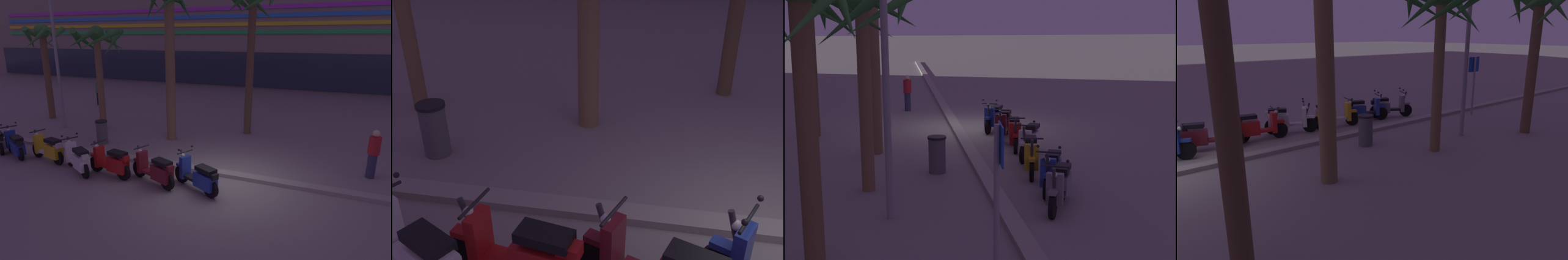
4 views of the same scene
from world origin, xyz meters
TOP-DOWN VIEW (x-y plane):
  - scooter_grey_far_back at (-8.75, -0.77)m, footprint 1.65×0.94m
  - scooter_blue_last_in_row at (-7.60, -0.92)m, footprint 1.62×0.87m
  - scooter_yellow_gap_after_mid at (-6.10, -0.81)m, footprint 1.75×0.69m
  - scooter_white_tail_end at (-4.48, -1.19)m, footprint 1.63×0.96m
  - scooter_red_lead_nearest at (-3.33, -0.99)m, footprint 1.71×0.64m
  - scooter_maroon_mid_centre at (-1.80, -0.97)m, footprint 1.74×0.86m
  - crossing_sign at (-11.78, 1.13)m, footprint 0.60×0.14m
  - palm_tree_near_sign at (-6.97, 3.25)m, footprint 2.59×2.55m
  - palm_tree_by_mall_entrance at (-10.90, 3.96)m, footprint 2.00×2.02m
  - litter_bin at (-5.73, 1.57)m, footprint 0.48×0.48m
  - street_lamp at (-8.92, 2.76)m, footprint 0.36×0.36m

SIDE VIEW (x-z plane):
  - scooter_grey_far_back at x=-8.75m, z-range -0.14..1.03m
  - scooter_blue_last_in_row at x=-7.60m, z-range -0.14..1.04m
  - scooter_maroon_mid_centre at x=-1.80m, z-range -0.07..0.98m
  - scooter_yellow_gap_after_mid at x=-6.10m, z-range -0.06..0.98m
  - scooter_red_lead_nearest at x=-3.33m, z-range -0.06..0.99m
  - scooter_white_tail_end at x=-4.48m, z-range -0.12..1.05m
  - litter_bin at x=-5.73m, z-range 0.01..0.96m
  - crossing_sign at x=-11.78m, z-range 0.30..2.70m
  - palm_tree_by_mall_entrance at x=-10.90m, z-range 1.17..6.01m
  - palm_tree_near_sign at x=-6.97m, z-range 1.30..5.97m
  - street_lamp at x=-8.92m, z-range 0.73..7.35m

